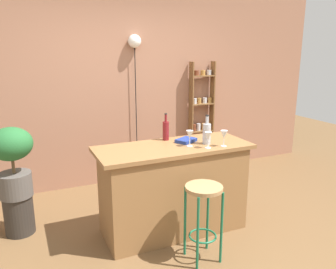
{
  "coord_description": "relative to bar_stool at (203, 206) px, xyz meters",
  "views": [
    {
      "loc": [
        -1.4,
        -2.7,
        1.9
      ],
      "look_at": [
        0.05,
        0.55,
        0.99
      ],
      "focal_mm": 36.3,
      "sensor_mm": 36.0,
      "label": 1
    }
  ],
  "objects": [
    {
      "name": "ground",
      "position": [
        -0.02,
        0.29,
        -0.53
      ],
      "size": [
        12.0,
        12.0,
        0.0
      ],
      "primitive_type": "plane",
      "color": "brown"
    },
    {
      "name": "back_wall",
      "position": [
        -0.02,
        2.24,
        0.87
      ],
      "size": [
        6.4,
        0.1,
        2.8
      ],
      "primitive_type": "cube",
      "color": "#9E6B51",
      "rests_on": "ground"
    },
    {
      "name": "kitchen_counter",
      "position": [
        -0.02,
        0.59,
        -0.06
      ],
      "size": [
        1.59,
        0.65,
        0.94
      ],
      "color": "olive",
      "rests_on": "ground"
    },
    {
      "name": "bar_stool",
      "position": [
        0.0,
        0.0,
        0.0
      ],
      "size": [
        0.34,
        0.34,
        0.72
      ],
      "color": "#196642",
      "rests_on": "ground"
    },
    {
      "name": "spice_shelf",
      "position": [
        1.16,
        2.1,
        0.34
      ],
      "size": [
        0.39,
        0.13,
        1.71
      ],
      "color": "brown",
      "rests_on": "ground"
    },
    {
      "name": "plant_stool",
      "position": [
        -1.53,
        1.18,
        -0.32
      ],
      "size": [
        0.3,
        0.3,
        0.42
      ],
      "primitive_type": "cylinder",
      "color": "#2D2823",
      "rests_on": "ground"
    },
    {
      "name": "potted_plant",
      "position": [
        -1.53,
        1.18,
        0.3
      ],
      "size": [
        0.42,
        0.38,
        0.73
      ],
      "color": "#514C47",
      "rests_on": "plant_stool"
    },
    {
      "name": "bottle_olive_oil",
      "position": [
        -0.01,
        0.83,
        0.52
      ],
      "size": [
        0.07,
        0.07,
        0.29
      ],
      "color": "maroon",
      "rests_on": "kitchen_counter"
    },
    {
      "name": "bottle_vinegar",
      "position": [
        0.32,
        0.51,
        0.52
      ],
      "size": [
        0.08,
        0.08,
        0.3
      ],
      "color": "#B2B2B7",
      "rests_on": "kitchen_counter"
    },
    {
      "name": "wine_glass_left",
      "position": [
        0.12,
        0.5,
        0.52
      ],
      "size": [
        0.07,
        0.07,
        0.16
      ],
      "color": "silver",
      "rests_on": "kitchen_counter"
    },
    {
      "name": "wine_glass_center",
      "position": [
        0.25,
        0.37,
        0.52
      ],
      "size": [
        0.07,
        0.07,
        0.16
      ],
      "color": "silver",
      "rests_on": "kitchen_counter"
    },
    {
      "name": "wine_glass_right",
      "position": [
        0.43,
        0.36,
        0.52
      ],
      "size": [
        0.07,
        0.07,
        0.16
      ],
      "color": "silver",
      "rests_on": "kitchen_counter"
    },
    {
      "name": "cookbook",
      "position": [
        0.16,
        0.66,
        0.42
      ],
      "size": [
        0.26,
        0.23,
        0.03
      ],
      "primitive_type": "cube",
      "rotation": [
        0.0,
        0.0,
        0.5
      ],
      "color": "navy",
      "rests_on": "kitchen_counter"
    },
    {
      "name": "pendant_globe_light",
      "position": [
        0.1,
        2.13,
        1.41
      ],
      "size": [
        0.18,
        0.18,
        2.08
      ],
      "color": "black",
      "rests_on": "ground"
    }
  ]
}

